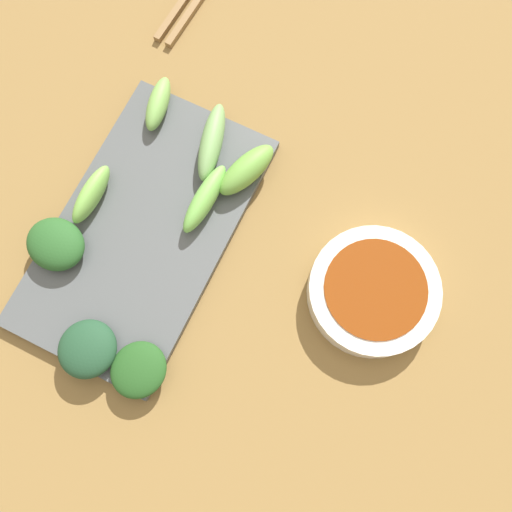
{
  "coord_description": "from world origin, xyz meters",
  "views": [
    {
      "loc": [
        -0.07,
        0.11,
        0.61
      ],
      "look_at": [
        -0.01,
        -0.01,
        0.05
      ],
      "focal_mm": 39.22,
      "sensor_mm": 36.0,
      "label": 1
    }
  ],
  "objects": [
    {
      "name": "broccoli_stalk_3",
      "position": [
        0.18,
        0.0,
        0.05
      ],
      "size": [
        0.02,
        0.07,
        0.03
      ],
      "primitive_type": "ellipsoid",
      "rotation": [
        0.0,
        0.0,
        0.01
      ],
      "color": "#74B149",
      "rests_on": "serving_plate"
    },
    {
      "name": "broccoli_stalk_5",
      "position": [
        0.09,
        -0.11,
        0.05
      ],
      "size": [
        0.05,
        0.1,
        0.03
      ],
      "primitive_type": "ellipsoid",
      "rotation": [
        0.0,
        0.0,
        0.26
      ],
      "color": "#72A05A",
      "rests_on": "serving_plate"
    },
    {
      "name": "serving_plate",
      "position": [
        0.11,
        0.01,
        0.03
      ],
      "size": [
        0.18,
        0.31,
        0.01
      ],
      "primitive_type": "cube",
      "color": "#4B4F50",
      "rests_on": "tabletop"
    },
    {
      "name": "broccoli_stalk_1",
      "position": [
        0.07,
        -0.05,
        0.05
      ],
      "size": [
        0.02,
        0.09,
        0.03
      ],
      "primitive_type": "ellipsoid",
      "rotation": [
        0.0,
        0.0,
        -0.04
      ],
      "color": "#6FB64C",
      "rests_on": "serving_plate"
    },
    {
      "name": "sauce_bowl",
      "position": [
        -0.14,
        -0.04,
        0.04
      ],
      "size": [
        0.14,
        0.14,
        0.03
      ],
      "color": "silver",
      "rests_on": "tabletop"
    },
    {
      "name": "broccoli_leafy_6",
      "position": [
        0.18,
        0.06,
        0.05
      ],
      "size": [
        0.07,
        0.06,
        0.03
      ],
      "primitive_type": "ellipsoid",
      "rotation": [
        0.0,
        0.0,
        -0.13
      ],
      "color": "#245423",
      "rests_on": "serving_plate"
    },
    {
      "name": "tabletop",
      "position": [
        0.0,
        0.0,
        0.01
      ],
      "size": [
        2.1,
        2.1,
        0.02
      ],
      "primitive_type": "cube",
      "color": "olive",
      "rests_on": "ground"
    },
    {
      "name": "broccoli_stalk_7",
      "position": [
        0.04,
        -0.1,
        0.05
      ],
      "size": [
        0.05,
        0.08,
        0.03
      ],
      "primitive_type": "ellipsoid",
      "rotation": [
        0.0,
        0.0,
        -0.34
      ],
      "color": "#66A03E",
      "rests_on": "serving_plate"
    },
    {
      "name": "broccoli_stalk_2",
      "position": [
        0.16,
        -0.13,
        0.04
      ],
      "size": [
        0.04,
        0.07,
        0.02
      ],
      "primitive_type": "ellipsoid",
      "rotation": [
        0.0,
        0.0,
        0.22
      ],
      "color": "#73A84E",
      "rests_on": "serving_plate"
    },
    {
      "name": "broccoli_leafy_4",
      "position": [
        0.04,
        0.14,
        0.04
      ],
      "size": [
        0.07,
        0.07,
        0.02
      ],
      "primitive_type": "ellipsoid",
      "rotation": [
        0.0,
        0.0,
        -0.2
      ],
      "color": "#214D1C",
      "rests_on": "serving_plate"
    },
    {
      "name": "broccoli_leafy_0",
      "position": [
        0.1,
        0.14,
        0.04
      ],
      "size": [
        0.07,
        0.07,
        0.03
      ],
      "primitive_type": "ellipsoid",
      "rotation": [
        0.0,
        0.0,
        -0.15
      ],
      "color": "#1F442A",
      "rests_on": "serving_plate"
    }
  ]
}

